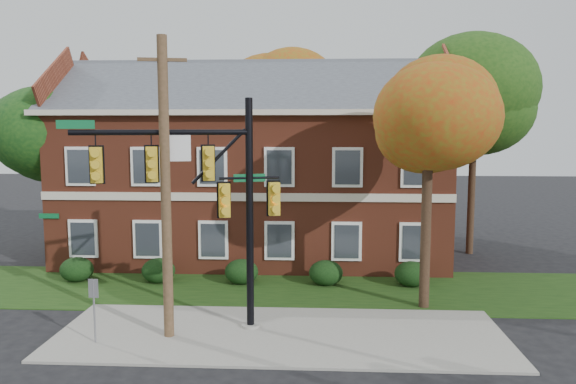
{
  "coord_description": "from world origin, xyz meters",
  "views": [
    {
      "loc": [
        1.14,
        -15.91,
        6.51
      ],
      "look_at": [
        0.13,
        3.0,
        4.31
      ],
      "focal_mm": 35.0,
      "sensor_mm": 36.0,
      "label": 1
    }
  ],
  "objects_px": {
    "tree_far_rear": "(290,90)",
    "hedge_center": "(242,272)",
    "tree_near_right": "(436,122)",
    "hedge_right": "(326,273)",
    "tree_right_rear": "(483,94)",
    "sign_post": "(94,300)",
    "hedge_far_right": "(412,274)",
    "traffic_signal": "(207,189)",
    "utility_pole": "(166,189)",
    "hedge_far_left": "(77,269)",
    "tree_left_rear": "(53,123)",
    "hedge_left": "(158,271)",
    "apartment_building": "(255,158)"
  },
  "relations": [
    {
      "from": "tree_left_rear",
      "to": "sign_post",
      "type": "relative_size",
      "value": 4.39
    },
    {
      "from": "tree_right_rear",
      "to": "sign_post",
      "type": "height_order",
      "value": "tree_right_rear"
    },
    {
      "from": "tree_near_right",
      "to": "traffic_signal",
      "type": "height_order",
      "value": "tree_near_right"
    },
    {
      "from": "hedge_far_left",
      "to": "hedge_center",
      "type": "xyz_separation_m",
      "value": [
        7.0,
        0.0,
        0.0
      ]
    },
    {
      "from": "hedge_left",
      "to": "hedge_right",
      "type": "relative_size",
      "value": 1.0
    },
    {
      "from": "hedge_right",
      "to": "tree_right_rear",
      "type": "distance_m",
      "value": 12.5
    },
    {
      "from": "hedge_left",
      "to": "hedge_far_right",
      "type": "relative_size",
      "value": 1.0
    },
    {
      "from": "hedge_left",
      "to": "hedge_center",
      "type": "distance_m",
      "value": 3.5
    },
    {
      "from": "tree_near_right",
      "to": "tree_left_rear",
      "type": "relative_size",
      "value": 0.97
    },
    {
      "from": "hedge_left",
      "to": "tree_far_rear",
      "type": "height_order",
      "value": "tree_far_rear"
    },
    {
      "from": "hedge_far_left",
      "to": "sign_post",
      "type": "bearing_deg",
      "value": -62.55
    },
    {
      "from": "tree_left_rear",
      "to": "traffic_signal",
      "type": "height_order",
      "value": "tree_left_rear"
    },
    {
      "from": "apartment_building",
      "to": "tree_left_rear",
      "type": "distance_m",
      "value": 9.94
    },
    {
      "from": "hedge_far_right",
      "to": "traffic_signal",
      "type": "distance_m",
      "value": 10.03
    },
    {
      "from": "hedge_center",
      "to": "traffic_signal",
      "type": "relative_size",
      "value": 0.19
    },
    {
      "from": "tree_left_rear",
      "to": "tree_far_rear",
      "type": "distance_m",
      "value": 14.4
    },
    {
      "from": "hedge_far_right",
      "to": "utility_pole",
      "type": "distance_m",
      "value": 11.19
    },
    {
      "from": "hedge_right",
      "to": "apartment_building",
      "type": "bearing_deg",
      "value": 123.67
    },
    {
      "from": "tree_left_rear",
      "to": "tree_right_rear",
      "type": "xyz_separation_m",
      "value": [
        21.05,
        1.97,
        1.44
      ]
    },
    {
      "from": "hedge_far_right",
      "to": "hedge_right",
      "type": "bearing_deg",
      "value": 180.0
    },
    {
      "from": "hedge_far_right",
      "to": "tree_far_rear",
      "type": "relative_size",
      "value": 0.12
    },
    {
      "from": "hedge_left",
      "to": "traffic_signal",
      "type": "bearing_deg",
      "value": -59.97
    },
    {
      "from": "hedge_far_left",
      "to": "tree_left_rear",
      "type": "relative_size",
      "value": 0.16
    },
    {
      "from": "hedge_left",
      "to": "tree_far_rear",
      "type": "distance_m",
      "value": 16.25
    },
    {
      "from": "hedge_far_left",
      "to": "tree_near_right",
      "type": "height_order",
      "value": "tree_near_right"
    },
    {
      "from": "hedge_left",
      "to": "traffic_signal",
      "type": "relative_size",
      "value": 0.19
    },
    {
      "from": "tree_far_rear",
      "to": "hedge_center",
      "type": "bearing_deg",
      "value": -95.85
    },
    {
      "from": "tree_right_rear",
      "to": "sign_post",
      "type": "xyz_separation_m",
      "value": [
        -14.81,
        -12.85,
        -6.75
      ]
    },
    {
      "from": "hedge_left",
      "to": "utility_pole",
      "type": "bearing_deg",
      "value": -71.21
    },
    {
      "from": "hedge_far_left",
      "to": "traffic_signal",
      "type": "xyz_separation_m",
      "value": [
        6.73,
        -5.58,
        4.07
      ]
    },
    {
      "from": "traffic_signal",
      "to": "sign_post",
      "type": "bearing_deg",
      "value": -176.79
    },
    {
      "from": "hedge_far_right",
      "to": "traffic_signal",
      "type": "xyz_separation_m",
      "value": [
        -7.27,
        -5.58,
        4.07
      ]
    },
    {
      "from": "tree_right_rear",
      "to": "tree_near_right",
      "type": "bearing_deg",
      "value": -114.58
    },
    {
      "from": "utility_pole",
      "to": "traffic_signal",
      "type": "bearing_deg",
      "value": 12.48
    },
    {
      "from": "utility_pole",
      "to": "hedge_far_right",
      "type": "bearing_deg",
      "value": 24.3
    },
    {
      "from": "tree_left_rear",
      "to": "apartment_building",
      "type": "bearing_deg",
      "value": 6.54
    },
    {
      "from": "tree_far_rear",
      "to": "sign_post",
      "type": "xyz_separation_m",
      "value": [
        -4.84,
        -19.83,
        -7.47
      ]
    },
    {
      "from": "hedge_far_left",
      "to": "hedge_far_right",
      "type": "height_order",
      "value": "same"
    },
    {
      "from": "hedge_far_left",
      "to": "hedge_center",
      "type": "distance_m",
      "value": 7.0
    },
    {
      "from": "tree_far_rear",
      "to": "traffic_signal",
      "type": "xyz_separation_m",
      "value": [
        -1.62,
        -18.67,
        -4.25
      ]
    },
    {
      "from": "hedge_far_right",
      "to": "tree_left_rear",
      "type": "xyz_separation_m",
      "value": [
        -16.73,
        4.14,
        6.16
      ]
    },
    {
      "from": "hedge_center",
      "to": "tree_far_rear",
      "type": "bearing_deg",
      "value": 84.15
    },
    {
      "from": "hedge_right",
      "to": "sign_post",
      "type": "relative_size",
      "value": 0.69
    },
    {
      "from": "hedge_center",
      "to": "sign_post",
      "type": "height_order",
      "value": "sign_post"
    },
    {
      "from": "hedge_far_left",
      "to": "tree_far_rear",
      "type": "distance_m",
      "value": 17.61
    },
    {
      "from": "tree_near_right",
      "to": "hedge_right",
      "type": "bearing_deg",
      "value": 142.72
    },
    {
      "from": "hedge_right",
      "to": "sign_post",
      "type": "distance_m",
      "value": 9.75
    },
    {
      "from": "hedge_far_right",
      "to": "hedge_left",
      "type": "bearing_deg",
      "value": 180.0
    },
    {
      "from": "apartment_building",
      "to": "tree_right_rear",
      "type": "bearing_deg",
      "value": 4.33
    },
    {
      "from": "hedge_right",
      "to": "traffic_signal",
      "type": "relative_size",
      "value": 0.19
    }
  ]
}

